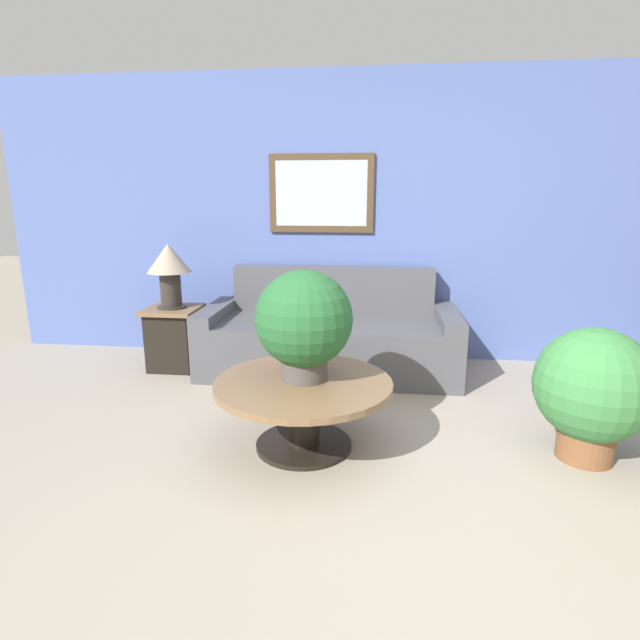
# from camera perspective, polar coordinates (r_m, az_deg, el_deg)

# --- Properties ---
(ground_plane) EXTENTS (20.00, 20.00, 0.00)m
(ground_plane) POSITION_cam_1_polar(r_m,az_deg,el_deg) (2.56, 12.93, -22.65)
(ground_plane) COLOR gray
(wall_back) EXTENTS (7.82, 0.09, 2.60)m
(wall_back) POSITION_cam_1_polar(r_m,az_deg,el_deg) (4.72, 10.18, 11.23)
(wall_back) COLOR #5166A8
(wall_back) RESTS_ON ground_plane
(couch_main) EXTENTS (2.21, 0.90, 0.88)m
(couch_main) POSITION_cam_1_polar(r_m,az_deg,el_deg) (4.41, 1.07, -2.12)
(couch_main) COLOR #4C4C51
(couch_main) RESTS_ON ground_plane
(coffee_table) EXTENTS (1.07, 1.07, 0.43)m
(coffee_table) POSITION_cam_1_polar(r_m,az_deg,el_deg) (3.06, -1.90, -9.02)
(coffee_table) COLOR black
(coffee_table) RESTS_ON ground_plane
(side_table) EXTENTS (0.46, 0.46, 0.56)m
(side_table) POSITION_cam_1_polar(r_m,az_deg,el_deg) (4.66, -16.32, -1.91)
(side_table) COLOR black
(side_table) RESTS_ON ground_plane
(table_lamp) EXTENTS (0.38, 0.38, 0.56)m
(table_lamp) POSITION_cam_1_polar(r_m,az_deg,el_deg) (4.53, -16.87, 5.94)
(table_lamp) COLOR #2D2823
(table_lamp) RESTS_ON side_table
(potted_plant_on_table) EXTENTS (0.58, 0.58, 0.67)m
(potted_plant_on_table) POSITION_cam_1_polar(r_m,az_deg,el_deg) (2.94, -1.85, -0.19)
(potted_plant_on_table) COLOR #4C4742
(potted_plant_on_table) RESTS_ON coffee_table
(potted_plant_floor) EXTENTS (0.66, 0.66, 0.79)m
(potted_plant_floor) POSITION_cam_1_polar(r_m,az_deg,el_deg) (3.28, 28.74, -6.89)
(potted_plant_floor) COLOR brown
(potted_plant_floor) RESTS_ON ground_plane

